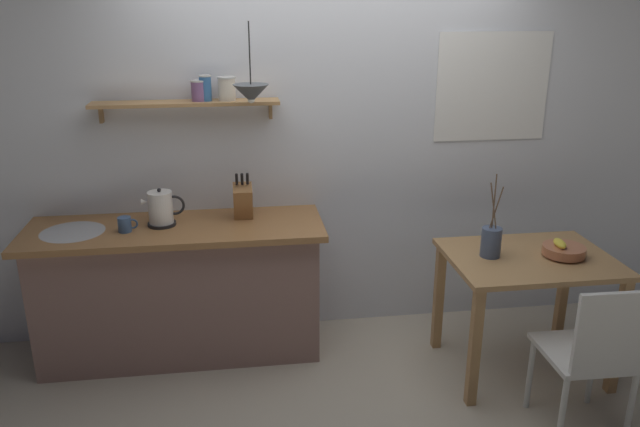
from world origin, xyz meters
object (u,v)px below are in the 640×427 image
at_px(coffee_mug_by_sink, 125,224).
at_px(twig_vase, 491,241).
at_px(knife_block, 243,200).
at_px(electric_kettle, 161,209).
at_px(pendant_lamp, 251,94).
at_px(fruit_bowl, 563,250).
at_px(dining_table, 528,275).
at_px(dining_chair_near, 593,352).

bearing_deg(coffee_mug_by_sink, twig_vase, -9.92).
bearing_deg(knife_block, electric_kettle, -173.04).
distance_m(electric_kettle, pendant_lamp, 0.91).
bearing_deg(electric_kettle, fruit_bowl, -12.55).
distance_m(dining_table, electric_kettle, 2.27).
bearing_deg(pendant_lamp, coffee_mug_by_sink, -178.73).
bearing_deg(electric_kettle, dining_table, -12.83).
relative_size(knife_block, coffee_mug_by_sink, 2.57).
bearing_deg(dining_table, twig_vase, 171.78).
bearing_deg(twig_vase, pendant_lamp, 164.00).
bearing_deg(dining_chair_near, electric_kettle, 152.53).
bearing_deg(fruit_bowl, coffee_mug_by_sink, 170.28).
distance_m(dining_chair_near, electric_kettle, 2.57).
height_order(dining_chair_near, twig_vase, twig_vase).
xyz_separation_m(dining_chair_near, twig_vase, (-0.29, 0.70, 0.35)).
bearing_deg(dining_table, fruit_bowl, -9.30).
relative_size(dining_table, coffee_mug_by_sink, 8.17).
bearing_deg(fruit_bowl, dining_table, 170.70).
distance_m(dining_table, knife_block, 1.81).
distance_m(electric_kettle, knife_block, 0.50).
distance_m(fruit_bowl, twig_vase, 0.44).
bearing_deg(fruit_bowl, electric_kettle, 167.45).
height_order(fruit_bowl, twig_vase, twig_vase).
distance_m(fruit_bowl, coffee_mug_by_sink, 2.62).
bearing_deg(pendant_lamp, electric_kettle, 173.12).
relative_size(fruit_bowl, pendant_lamp, 0.54).
height_order(dining_table, dining_chair_near, dining_chair_near).
bearing_deg(dining_chair_near, pendant_lamp, 146.70).
distance_m(dining_table, pendant_lamp, 1.98).
relative_size(fruit_bowl, knife_block, 0.82).
bearing_deg(fruit_bowl, twig_vase, 171.30).
relative_size(electric_kettle, knife_block, 0.85).
xyz_separation_m(knife_block, coffee_mug_by_sink, (-0.71, -0.15, -0.07)).
bearing_deg(coffee_mug_by_sink, dining_chair_near, -23.77).
bearing_deg(twig_vase, dining_chair_near, -67.34).
xyz_separation_m(dining_chair_near, electric_kettle, (-2.24, 1.16, 0.49)).
height_order(fruit_bowl, coffee_mug_by_sink, coffee_mug_by_sink).
relative_size(dining_chair_near, coffee_mug_by_sink, 7.61).
relative_size(fruit_bowl, coffee_mug_by_sink, 2.09).
bearing_deg(twig_vase, coffee_mug_by_sink, 170.08).
height_order(twig_vase, electric_kettle, twig_vase).
bearing_deg(coffee_mug_by_sink, electric_kettle, 22.56).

